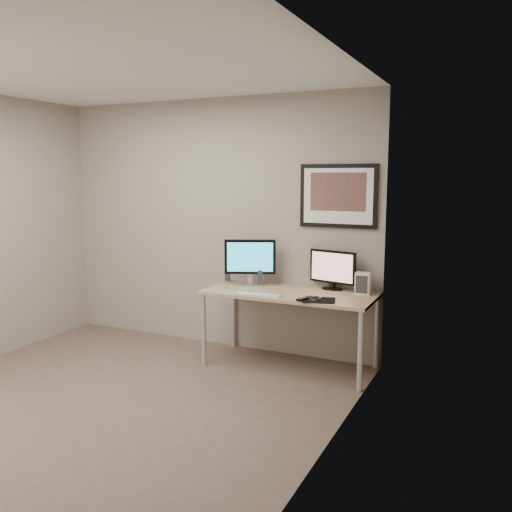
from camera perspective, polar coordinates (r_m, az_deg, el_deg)
The scene contains 13 objects.
floor at distance 4.70m, azimuth -14.77°, elevation -14.50°, with size 3.60×3.60×0.00m, color brown.
room at distance 4.69m, azimuth -12.01°, elevation 6.22°, with size 3.60×3.60×3.60m.
desk at distance 5.12m, azimuth 3.57°, elevation -4.50°, with size 1.60×0.70×0.73m.
framed_art at distance 5.19m, azimuth 8.64°, elevation 6.27°, with size 0.75×0.04×0.60m.
monitor_large at distance 5.34m, azimuth -0.63°, elevation -0.44°, with size 0.48×0.24×0.46m.
monitor_tv at distance 5.20m, azimuth 8.06°, elevation -1.34°, with size 0.48×0.15×0.38m.
speaker_left at distance 5.57m, azimuth -2.99°, elevation -1.90°, with size 0.06×0.06×0.16m, color #B4B4B9.
speaker_right at distance 5.37m, azimuth 0.45°, elevation -2.24°, with size 0.07×0.07×0.16m, color #B4B4B9.
keyboard at distance 4.94m, azimuth 0.22°, elevation -4.10°, with size 0.44×0.12×0.02m, color silver.
mousepad at distance 4.79m, azimuth 6.65°, elevation -4.63°, with size 0.28×0.25×0.00m, color black.
mouse at distance 4.78m, azimuth 6.26°, elevation -4.40°, with size 0.06×0.10×0.03m, color black.
remote at distance 4.80m, azimuth 5.17°, elevation -4.45°, with size 0.05×0.19×0.02m, color black.
fan_unit at distance 5.06m, azimuth 11.18°, elevation -2.86°, with size 0.13×0.10×0.20m, color silver.
Camera 1 is at (2.82, -3.29, 1.82)m, focal length 38.00 mm.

